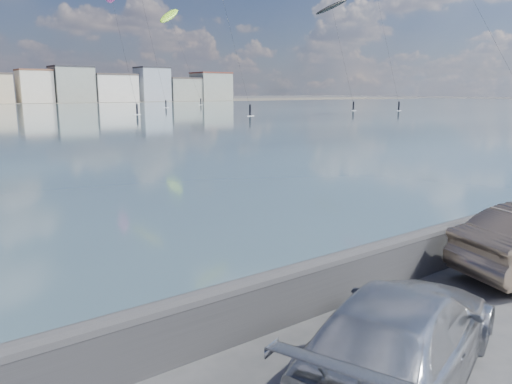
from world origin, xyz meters
TOP-DOWN VIEW (x-y plane):
  - seawall at (0.00, 2.70)m, footprint 400.00×0.36m
  - car_silver at (0.87, 0.29)m, footprint 5.32×3.56m
  - kitesurfer_9 at (71.82, 142.43)m, footprint 9.70×18.71m
  - kitesurfer_13 at (77.92, 78.03)m, footprint 9.06×10.82m

SIDE VIEW (x-z plane):
  - seawall at x=0.00m, z-range 0.04..1.12m
  - car_silver at x=0.87m, z-range 0.00..1.43m
  - kitesurfer_13 at x=77.92m, z-range 9.59..34.37m
  - kitesurfer_9 at x=71.82m, z-range 11.56..42.08m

